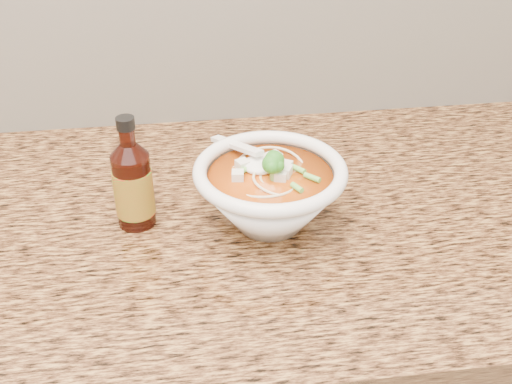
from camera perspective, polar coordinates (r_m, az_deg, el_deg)
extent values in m
cube|color=#A5763C|center=(1.00, -18.14, -3.74)|extent=(4.00, 0.68, 0.04)
cylinder|color=white|center=(0.94, 1.21, -2.53)|extent=(0.09, 0.09, 0.01)
torus|color=white|center=(0.89, 1.27, 1.90)|extent=(0.22, 0.22, 0.02)
torus|color=beige|center=(0.91, 0.68, 2.04)|extent=(0.15, 0.15, 0.00)
torus|color=beige|center=(0.89, 1.18, 1.01)|extent=(0.11, 0.11, 0.00)
torus|color=beige|center=(0.89, 1.96, 0.85)|extent=(0.06, 0.06, 0.00)
torus|color=beige|center=(0.89, 1.93, 0.72)|extent=(0.14, 0.14, 0.00)
torus|color=beige|center=(0.90, 1.82, 1.28)|extent=(0.13, 0.13, 0.00)
torus|color=beige|center=(0.91, 1.01, 1.45)|extent=(0.12, 0.12, 0.00)
torus|color=beige|center=(0.89, 1.43, 0.48)|extent=(0.08, 0.08, 0.00)
torus|color=beige|center=(0.90, 1.50, 0.93)|extent=(0.08, 0.08, 0.00)
cube|color=silver|center=(0.89, 2.81, 1.55)|extent=(0.02, 0.02, 0.02)
cube|color=silver|center=(0.89, 4.93, 1.57)|extent=(0.02, 0.02, 0.01)
cube|color=silver|center=(0.93, 1.60, 2.99)|extent=(0.02, 0.02, 0.01)
cube|color=silver|center=(0.86, 0.07, 0.49)|extent=(0.02, 0.02, 0.01)
cube|color=silver|center=(0.89, 3.25, 1.55)|extent=(0.02, 0.02, 0.01)
cube|color=silver|center=(0.91, 0.61, 2.28)|extent=(0.02, 0.02, 0.02)
cube|color=silver|center=(0.91, -1.80, 2.44)|extent=(0.02, 0.02, 0.02)
ellipsoid|color=#196014|center=(0.88, 1.76, 2.29)|extent=(0.04, 0.04, 0.04)
cylinder|color=#74D050|center=(0.85, -0.52, 0.09)|extent=(0.02, 0.02, 0.01)
cylinder|color=#74D050|center=(0.85, 2.38, -0.14)|extent=(0.02, 0.01, 0.01)
cylinder|color=#74D050|center=(0.88, 4.04, 1.09)|extent=(0.01, 0.02, 0.01)
cylinder|color=#74D050|center=(0.91, 5.25, 2.36)|extent=(0.02, 0.01, 0.01)
cylinder|color=#74D050|center=(0.87, 1.13, 0.68)|extent=(0.01, 0.02, 0.01)
ellipsoid|color=white|center=(0.91, 0.31, 2.42)|extent=(0.05, 0.05, 0.02)
cube|color=white|center=(0.95, -1.76, 4.15)|extent=(0.07, 0.11, 0.03)
cylinder|color=#3C0F08|center=(0.93, -10.82, 0.17)|extent=(0.07, 0.07, 0.11)
cylinder|color=#3C0F08|center=(0.88, -11.40, 4.87)|extent=(0.03, 0.03, 0.02)
cylinder|color=black|center=(0.87, -11.54, 6.02)|extent=(0.03, 0.03, 0.02)
cylinder|color=red|center=(0.93, -10.81, 0.06)|extent=(0.07, 0.07, 0.07)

